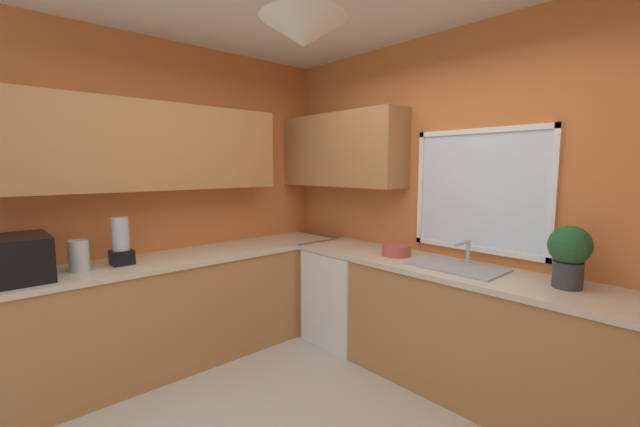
# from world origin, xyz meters

# --- Properties ---
(room_shell) EXTENTS (3.96, 3.40, 2.78)m
(room_shell) POSITION_xyz_m (-0.37, 0.43, 1.80)
(room_shell) COLOR #D17238
(room_shell) RESTS_ON ground_plane
(counter_run_left) EXTENTS (0.65, 3.01, 0.91)m
(counter_run_left) POSITION_xyz_m (-1.61, 0.00, 0.45)
(counter_run_left) COLOR #AD7542
(counter_run_left) RESTS_ON ground_plane
(counter_run_back) EXTENTS (3.05, 0.65, 0.91)m
(counter_run_back) POSITION_xyz_m (0.21, 1.33, 0.45)
(counter_run_back) COLOR #AD7542
(counter_run_back) RESTS_ON ground_plane
(dishwasher) EXTENTS (0.60, 0.60, 0.86)m
(dishwasher) POSITION_xyz_m (-0.95, 1.30, 0.43)
(dishwasher) COLOR white
(dishwasher) RESTS_ON ground_plane
(microwave) EXTENTS (0.48, 0.36, 0.29)m
(microwave) POSITION_xyz_m (-1.61, -1.08, 1.05)
(microwave) COLOR black
(microwave) RESTS_ON counter_run_left
(kettle) EXTENTS (0.13, 0.13, 0.22)m
(kettle) POSITION_xyz_m (-1.59, -0.73, 1.02)
(kettle) COLOR #B7B7BC
(kettle) RESTS_ON counter_run_left
(sink_assembly) EXTENTS (0.65, 0.40, 0.19)m
(sink_assembly) POSITION_xyz_m (0.14, 1.34, 0.92)
(sink_assembly) COLOR #9EA0A5
(sink_assembly) RESTS_ON counter_run_back
(potted_plant) EXTENTS (0.24, 0.24, 0.38)m
(potted_plant) POSITION_xyz_m (0.84, 1.38, 1.12)
(potted_plant) COLOR #38383D
(potted_plant) RESTS_ON counter_run_back
(bowl) EXTENTS (0.24, 0.24, 0.09)m
(bowl) POSITION_xyz_m (-0.41, 1.33, 0.95)
(bowl) COLOR #B74C42
(bowl) RESTS_ON counter_run_back
(blender_appliance) EXTENTS (0.15, 0.15, 0.36)m
(blender_appliance) POSITION_xyz_m (-1.61, -0.45, 1.07)
(blender_appliance) COLOR black
(blender_appliance) RESTS_ON counter_run_left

